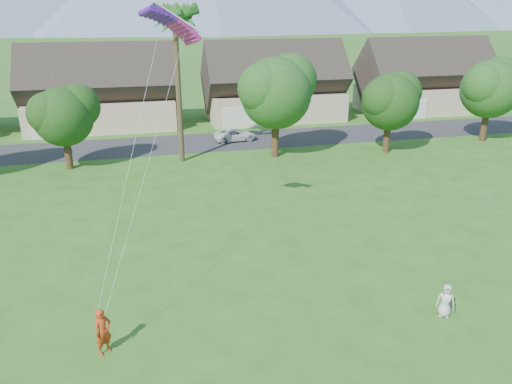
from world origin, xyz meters
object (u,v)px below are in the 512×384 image
object	(u,v)px
kite_flyer	(103,332)
parafoil_kite	(172,21)
parked_car	(235,135)
watcher	(446,301)

from	to	relation	value
kite_flyer	parafoil_kite	bearing A→B (deg)	26.40
parked_car	parafoil_kite	distance (m)	25.85
parked_car	kite_flyer	bearing A→B (deg)	153.72
parked_car	parafoil_kite	bearing A→B (deg)	156.08
watcher	parked_car	distance (m)	30.71
parked_car	parafoil_kite	xyz separation A→B (m)	(-7.13, -22.22, 11.12)
parafoil_kite	parked_car	bearing A→B (deg)	49.45
watcher	parafoil_kite	xyz separation A→B (m)	(-10.12, 8.35, 10.93)
parafoil_kite	kite_flyer	bearing A→B (deg)	-139.47
kite_flyer	watcher	bearing A→B (deg)	-40.40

